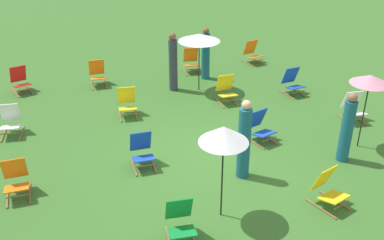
{
  "coord_description": "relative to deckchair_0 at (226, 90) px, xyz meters",
  "views": [
    {
      "loc": [
        -3.53,
        -8.13,
        5.66
      ],
      "look_at": [
        0.0,
        1.2,
        0.5
      ],
      "focal_mm": 42.11,
      "sensor_mm": 36.0,
      "label": 1
    }
  ],
  "objects": [
    {
      "name": "person_2",
      "position": [
        1.2,
        -3.89,
        0.45
      ],
      "size": [
        0.3,
        0.3,
        1.71
      ],
      "rotation": [
        0.0,
        0.0,
        1.5
      ],
      "color": "#195972",
      "rests_on": "ground"
    },
    {
      "name": "deckchair_6",
      "position": [
        2.72,
        -2.31,
        0.0
      ],
      "size": [
        0.6,
        0.83,
        0.83
      ],
      "rotation": [
        0.0,
        0.0,
        -0.17
      ],
      "color": "olive",
      "rests_on": "ground"
    },
    {
      "name": "deckchair_13",
      "position": [
        -3.22,
        -2.47,
        0.0
      ],
      "size": [
        0.53,
        0.79,
        0.83
      ],
      "rotation": [
        0.0,
        0.0,
        -0.07
      ],
      "color": "olive",
      "rests_on": "ground"
    },
    {
      "name": "umbrella_0",
      "position": [
        -2.27,
        -4.72,
        1.41
      ],
      "size": [
        0.91,
        0.91,
        1.95
      ],
      "color": "black",
      "rests_on": "ground"
    },
    {
      "name": "deckchair_1",
      "position": [
        2.29,
        2.72,
        0.0
      ],
      "size": [
        0.58,
        0.82,
        0.83
      ],
      "rotation": [
        0.0,
        0.0,
        0.14
      ],
      "color": "olive",
      "rests_on": "ground"
    },
    {
      "name": "deckchair_11",
      "position": [
        -0.16,
        -5.17,
        0.0
      ],
      "size": [
        0.66,
        0.86,
        0.83
      ],
      "rotation": [
        0.0,
        0.0,
        0.27
      ],
      "color": "olive",
      "rests_on": "ground"
    },
    {
      "name": "ground_plane",
      "position": [
        -1.71,
        -2.87,
        -0.37
      ],
      "size": [
        40.0,
        40.0,
        0.0
      ],
      "primitive_type": "plane",
      "color": "#386B28"
    },
    {
      "name": "deckchair_14",
      "position": [
        -0.18,
        -2.4,
        0.0
      ],
      "size": [
        0.64,
        0.85,
        0.83
      ],
      "rotation": [
        0.0,
        0.0,
        0.24
      ],
      "color": "olive",
      "rests_on": "ground"
    },
    {
      "name": "deckchair_9",
      "position": [
        -0.08,
        2.71,
        0.0
      ],
      "size": [
        0.62,
        0.84,
        0.83
      ],
      "rotation": [
        0.0,
        0.0,
        -0.21
      ],
      "color": "olive",
      "rests_on": "ground"
    },
    {
      "name": "deckchair_12",
      "position": [
        -5.92,
        -2.63,
        0.0
      ],
      "size": [
        0.5,
        0.78,
        0.83
      ],
      "rotation": [
        0.0,
        0.0,
        -0.04
      ],
      "color": "olive",
      "rests_on": "ground"
    },
    {
      "name": "umbrella_2",
      "position": [
        1.95,
        -3.51,
        1.39
      ],
      "size": [
        0.91,
        0.91,
        1.87
      ],
      "color": "black",
      "rests_on": "ground"
    },
    {
      "name": "deckchair_8",
      "position": [
        -5.64,
        2.91,
        0.0
      ],
      "size": [
        0.64,
        0.85,
        0.83
      ],
      "rotation": [
        0.0,
        0.0,
        0.24
      ],
      "color": "olive",
      "rests_on": "ground"
    },
    {
      "name": "deckchair_3",
      "position": [
        -3.31,
        2.64,
        0.0
      ],
      "size": [
        0.52,
        0.79,
        0.83
      ],
      "rotation": [
        0.0,
        0.0,
        -0.06
      ],
      "color": "olive",
      "rests_on": "ground"
    },
    {
      "name": "person_3",
      "position": [
        -1.17,
        1.41,
        0.52
      ],
      "size": [
        0.33,
        0.33,
        1.83
      ],
      "rotation": [
        0.0,
        0.0,
        2.82
      ],
      "color": "#333847",
      "rests_on": "ground"
    },
    {
      "name": "person_1",
      "position": [
        0.13,
        1.94,
        0.45
      ],
      "size": [
        0.29,
        0.29,
        1.72
      ],
      "rotation": [
        0.0,
        0.0,
        3.07
      ],
      "color": "#195972",
      "rests_on": "ground"
    },
    {
      "name": "deckchair_5",
      "position": [
        -2.93,
        0.16,
        0.0
      ],
      "size": [
        0.59,
        0.82,
        0.83
      ],
      "rotation": [
        0.0,
        0.0,
        -0.15
      ],
      "color": "olive",
      "rests_on": "ground"
    },
    {
      "name": "umbrella_1",
      "position": [
        -0.43,
        1.1,
        1.33
      ],
      "size": [
        1.27,
        1.27,
        1.81
      ],
      "color": "black",
      "rests_on": "ground"
    },
    {
      "name": "deckchair_4",
      "position": [
        -5.98,
        0.15,
        0.0
      ],
      "size": [
        0.61,
        0.83,
        0.83
      ],
      "rotation": [
        0.0,
        0.0,
        -0.18
      ],
      "color": "olive",
      "rests_on": "ground"
    },
    {
      "name": "deckchair_7",
      "position": [
        -3.21,
        -5.06,
        0.0
      ],
      "size": [
        0.58,
        0.82,
        0.83
      ],
      "rotation": [
        0.0,
        0.0,
        -0.15
      ],
      "color": "olive",
      "rests_on": "ground"
    },
    {
      "name": "deckchair_0",
      "position": [
        0.0,
        0.0,
        0.0
      ],
      "size": [
        0.52,
        0.79,
        0.83
      ],
      "rotation": [
        0.0,
        0.0,
        -0.06
      ],
      "color": "olive",
      "rests_on": "ground"
    },
    {
      "name": "deckchair_2",
      "position": [
        2.15,
        -0.18,
        0.0
      ],
      "size": [
        0.52,
        0.79,
        0.83
      ],
      "rotation": [
        0.0,
        0.0,
        0.07
      ],
      "color": "olive",
      "rests_on": "ground"
    },
    {
      "name": "person_0",
      "position": [
        -1.28,
        -3.65,
        0.5
      ],
      "size": [
        0.39,
        0.39,
        1.83
      ],
      "rotation": [
        0.0,
        0.0,
        4.06
      ],
      "color": "#195972",
      "rests_on": "ground"
    }
  ]
}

